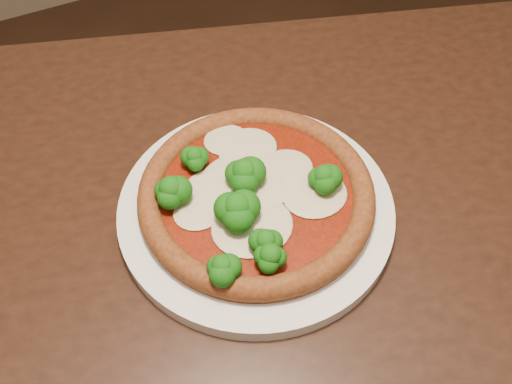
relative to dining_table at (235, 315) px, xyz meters
name	(u,v)px	position (x,y,z in m)	size (l,w,h in m)	color
dining_table	(235,315)	(0.00, 0.00, 0.00)	(1.40, 1.20, 0.75)	black
plate	(256,209)	(0.06, 0.06, 0.10)	(0.31, 0.31, 0.02)	silver
pizza	(253,195)	(0.06, 0.06, 0.13)	(0.26, 0.26, 0.06)	brown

